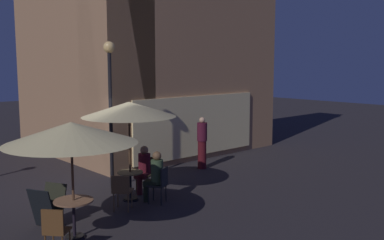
{
  "coord_description": "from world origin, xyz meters",
  "views": [
    {
      "loc": [
        -5.77,
        -10.08,
        3.47
      ],
      "look_at": [
        2.32,
        -1.2,
        1.89
      ],
      "focal_mm": 41.33,
      "sensor_mm": 36.0,
      "label": 1
    }
  ],
  "objects_px": {
    "cafe_chair_2": "(122,189)",
    "cafe_chair_3": "(161,182)",
    "cafe_table_1": "(130,181)",
    "patio_umbrella_0": "(71,133)",
    "patron_standing_2": "(202,143)",
    "patron_seated_0": "(144,166)",
    "cafe_table_0": "(74,210)",
    "street_lamp_near_corner": "(110,88)",
    "cafe_chair_0": "(55,228)",
    "cafe_chair_1": "(146,171)",
    "patio_umbrella_1": "(129,110)",
    "patron_seated_1": "(155,174)",
    "menu_sandwich_board": "(48,206)"
  },
  "relations": [
    {
      "from": "cafe_chair_2",
      "to": "cafe_chair_1",
      "type": "bearing_deg",
      "value": -7.35
    },
    {
      "from": "street_lamp_near_corner",
      "to": "cafe_chair_1",
      "type": "height_order",
      "value": "street_lamp_near_corner"
    },
    {
      "from": "cafe_chair_2",
      "to": "patron_seated_0",
      "type": "relative_size",
      "value": 0.69
    },
    {
      "from": "cafe_table_1",
      "to": "patio_umbrella_0",
      "type": "relative_size",
      "value": 0.29
    },
    {
      "from": "cafe_table_0",
      "to": "cafe_chair_0",
      "type": "height_order",
      "value": "cafe_chair_0"
    },
    {
      "from": "cafe_chair_2",
      "to": "cafe_chair_0",
      "type": "bearing_deg",
      "value": 168.44
    },
    {
      "from": "street_lamp_near_corner",
      "to": "cafe_chair_3",
      "type": "height_order",
      "value": "street_lamp_near_corner"
    },
    {
      "from": "cafe_table_0",
      "to": "cafe_chair_3",
      "type": "relative_size",
      "value": 0.87
    },
    {
      "from": "patio_umbrella_1",
      "to": "patio_umbrella_0",
      "type": "bearing_deg",
      "value": -149.86
    },
    {
      "from": "cafe_chair_3",
      "to": "patron_seated_1",
      "type": "height_order",
      "value": "patron_seated_1"
    },
    {
      "from": "cafe_chair_2",
      "to": "cafe_chair_3",
      "type": "height_order",
      "value": "cafe_chair_3"
    },
    {
      "from": "cafe_chair_1",
      "to": "cafe_chair_3",
      "type": "distance_m",
      "value": 1.17
    },
    {
      "from": "cafe_chair_3",
      "to": "patio_umbrella_1",
      "type": "bearing_deg",
      "value": 0.0
    },
    {
      "from": "cafe_table_1",
      "to": "patron_seated_1",
      "type": "relative_size",
      "value": 0.57
    },
    {
      "from": "menu_sandwich_board",
      "to": "patio_umbrella_0",
      "type": "distance_m",
      "value": 1.94
    },
    {
      "from": "cafe_chair_1",
      "to": "patron_seated_0",
      "type": "xyz_separation_m",
      "value": [
        -0.13,
        -0.07,
        0.15
      ]
    },
    {
      "from": "street_lamp_near_corner",
      "to": "cafe_chair_0",
      "type": "distance_m",
      "value": 4.94
    },
    {
      "from": "cafe_table_0",
      "to": "cafe_chair_2",
      "type": "xyz_separation_m",
      "value": [
        1.6,
        0.74,
        -0.05
      ]
    },
    {
      "from": "cafe_table_1",
      "to": "cafe_chair_0",
      "type": "bearing_deg",
      "value": -147.25
    },
    {
      "from": "menu_sandwich_board",
      "to": "patio_umbrella_1",
      "type": "bearing_deg",
      "value": -18.53
    },
    {
      "from": "patron_standing_2",
      "to": "patron_seated_0",
      "type": "bearing_deg",
      "value": 176.89
    },
    {
      "from": "cafe_chair_0",
      "to": "patron_seated_1",
      "type": "distance_m",
      "value": 3.46
    },
    {
      "from": "cafe_chair_1",
      "to": "cafe_chair_2",
      "type": "bearing_deg",
      "value": 6.86
    },
    {
      "from": "cafe_chair_2",
      "to": "cafe_chair_3",
      "type": "relative_size",
      "value": 0.96
    },
    {
      "from": "street_lamp_near_corner",
      "to": "patron_seated_0",
      "type": "height_order",
      "value": "street_lamp_near_corner"
    },
    {
      "from": "cafe_chair_1",
      "to": "cafe_chair_2",
      "type": "xyz_separation_m",
      "value": [
        -1.41,
        -0.96,
        -0.03
      ]
    },
    {
      "from": "cafe_table_1",
      "to": "patio_umbrella_1",
      "type": "xyz_separation_m",
      "value": [
        -0.0,
        0.0,
        1.8
      ]
    },
    {
      "from": "cafe_table_0",
      "to": "cafe_chair_0",
      "type": "relative_size",
      "value": 0.86
    },
    {
      "from": "cafe_chair_3",
      "to": "patron_seated_1",
      "type": "relative_size",
      "value": 0.69
    },
    {
      "from": "cafe_table_0",
      "to": "cafe_chair_2",
      "type": "relative_size",
      "value": 0.9
    },
    {
      "from": "cafe_table_1",
      "to": "patio_umbrella_1",
      "type": "height_order",
      "value": "patio_umbrella_1"
    },
    {
      "from": "cafe_table_0",
      "to": "street_lamp_near_corner",
      "type": "bearing_deg",
      "value": 45.89
    },
    {
      "from": "patio_umbrella_1",
      "to": "cafe_chair_1",
      "type": "distance_m",
      "value": 1.96
    },
    {
      "from": "cafe_chair_2",
      "to": "patron_standing_2",
      "type": "distance_m",
      "value": 4.64
    },
    {
      "from": "street_lamp_near_corner",
      "to": "cafe_chair_2",
      "type": "distance_m",
      "value": 3.01
    },
    {
      "from": "patio_umbrella_1",
      "to": "patron_seated_1",
      "type": "height_order",
      "value": "patio_umbrella_1"
    },
    {
      "from": "street_lamp_near_corner",
      "to": "cafe_chair_2",
      "type": "height_order",
      "value": "street_lamp_near_corner"
    },
    {
      "from": "patio_umbrella_1",
      "to": "cafe_table_1",
      "type": "bearing_deg",
      "value": 0.0
    },
    {
      "from": "patron_standing_2",
      "to": "cafe_table_1",
      "type": "bearing_deg",
      "value": 178.98
    },
    {
      "from": "patio_umbrella_0",
      "to": "patron_standing_2",
      "type": "distance_m",
      "value": 6.52
    },
    {
      "from": "menu_sandwich_board",
      "to": "patio_umbrella_1",
      "type": "height_order",
      "value": "patio_umbrella_1"
    },
    {
      "from": "menu_sandwich_board",
      "to": "cafe_table_1",
      "type": "xyz_separation_m",
      "value": [
        2.32,
        0.31,
        0.06
      ]
    },
    {
      "from": "cafe_chair_2",
      "to": "patio_umbrella_1",
      "type": "bearing_deg",
      "value": -0.0
    },
    {
      "from": "menu_sandwich_board",
      "to": "patron_standing_2",
      "type": "relative_size",
      "value": 0.51
    },
    {
      "from": "menu_sandwich_board",
      "to": "cafe_chair_2",
      "type": "height_order",
      "value": "menu_sandwich_board"
    },
    {
      "from": "cafe_table_1",
      "to": "cafe_chair_1",
      "type": "relative_size",
      "value": 0.8
    },
    {
      "from": "patron_seated_0",
      "to": "cafe_chair_1",
      "type": "bearing_deg",
      "value": 180.0
    },
    {
      "from": "patron_standing_2",
      "to": "patio_umbrella_0",
      "type": "bearing_deg",
      "value": -176.37
    },
    {
      "from": "cafe_chair_2",
      "to": "patio_umbrella_0",
      "type": "bearing_deg",
      "value": 163.31
    },
    {
      "from": "cafe_table_0",
      "to": "cafe_chair_0",
      "type": "xyz_separation_m",
      "value": [
        -0.65,
        -0.56,
        -0.04
      ]
    }
  ]
}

